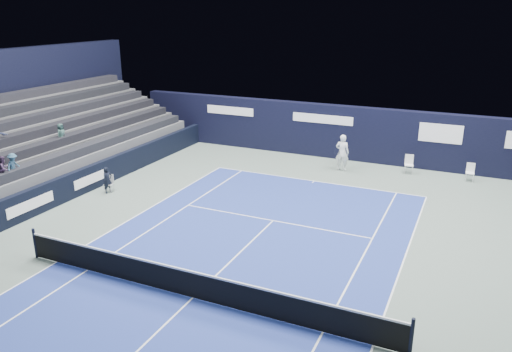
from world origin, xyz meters
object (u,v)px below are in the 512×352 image
Objects in this scene: folding_chair_back_b at (470,171)px; line_judge_chair at (109,182)px; folding_chair_back_a at (409,163)px; tennis_net at (192,284)px; tennis_player at (342,152)px.

folding_chair_back_b is 1.08× the size of line_judge_chair.
folding_chair_back_b is 18.00m from line_judge_chair.
line_judge_chair is at bearing -156.70° from folding_chair_back_a.
line_judge_chair is at bearing 143.00° from tennis_net.
folding_chair_back_a is 1.18× the size of line_judge_chair.
tennis_net is at bearing -48.62° from line_judge_chair.
tennis_net is 6.49× the size of tennis_player.
tennis_player is (9.26, 7.86, 0.51)m from line_judge_chair.
line_judge_chair is (-12.65, -8.85, -0.09)m from folding_chair_back_a.
tennis_net is at bearing -117.73° from folding_chair_back_b.
folding_chair_back_b reaches higher than line_judge_chair.
tennis_player is at bearing 28.71° from line_judge_chair.
folding_chair_back_b is at bearing -11.61° from folding_chair_back_a.
folding_chair_back_b is (3.03, 0.00, -0.05)m from folding_chair_back_a.
folding_chair_back_a is 15.44m from line_judge_chair.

